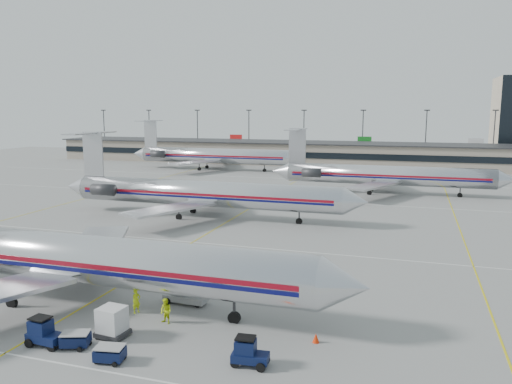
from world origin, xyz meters
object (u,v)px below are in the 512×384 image
at_px(jet_foreground, 53,255).
at_px(uld_container, 112,322).
at_px(tug_center, 43,333).
at_px(belt_loader, 186,296).
at_px(jet_second_row, 198,193).

height_order(jet_foreground, uld_container, jet_foreground).
xyz_separation_m(tug_center, belt_loader, (5.70, 9.33, -0.29)).
distance_m(tug_center, uld_container, 4.29).
relative_size(jet_second_row, uld_container, 21.56).
bearing_deg(jet_foreground, tug_center, -55.47).
height_order(jet_foreground, belt_loader, jet_foreground).
relative_size(tug_center, uld_container, 1.14).
bearing_deg(tug_center, belt_loader, 62.84).
relative_size(jet_foreground, uld_container, 22.63).
relative_size(jet_foreground, tug_center, 19.78).
height_order(jet_second_row, uld_container, jet_second_row).
xyz_separation_m(jet_foreground, tug_center, (4.85, -7.05, -2.78)).
height_order(jet_second_row, tug_center, jet_second_row).
distance_m(jet_foreground, jet_second_row, 32.36).
bearing_deg(uld_container, jet_foreground, 156.73).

